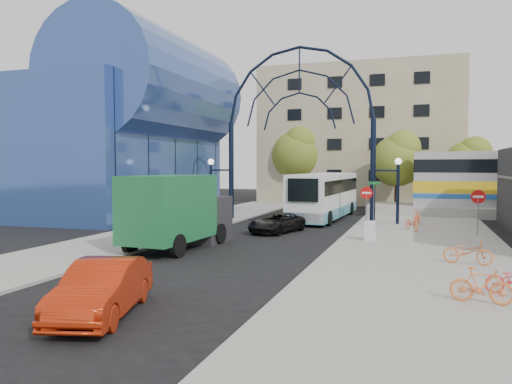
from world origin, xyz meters
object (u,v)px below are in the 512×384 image
(sandwich_board, at_px, (370,228))
(bike_near_b, at_px, (417,217))
(gateway_arch, at_px, (299,98))
(tree_north_a, at_px, (398,158))
(red_sedan, at_px, (102,289))
(tree_north_c, at_px, (470,162))
(green_truck, at_px, (179,212))
(do_not_enter_sign, at_px, (478,201))
(street_name_sign, at_px, (374,194))
(bike_far_b, at_px, (481,286))
(bike_far_a, at_px, (468,252))
(tree_north_b, at_px, (298,152))
(stop_sign, at_px, (366,197))
(city_bus, at_px, (325,195))
(bike_near_a, at_px, (412,223))
(black_suv, at_px, (277,223))

(sandwich_board, relative_size, bike_near_b, 0.61)
(gateway_arch, relative_size, tree_north_a, 1.95)
(sandwich_board, relative_size, red_sedan, 0.23)
(tree_north_c, relative_size, green_truck, 0.93)
(do_not_enter_sign, xyz_separation_m, green_truck, (-13.87, -8.45, -0.24))
(street_name_sign, height_order, tree_north_c, tree_north_c)
(sandwich_board, distance_m, bike_far_b, 11.53)
(red_sedan, bearing_deg, bike_far_a, 29.96)
(green_truck, xyz_separation_m, bike_far_b, (12.48, -6.38, -1.12))
(tree_north_b, height_order, bike_far_a, tree_north_b)
(stop_sign, height_order, sandwich_board, stop_sign)
(city_bus, xyz_separation_m, bike_near_a, (6.28, -6.14, -1.18))
(tree_north_c, distance_m, bike_far_a, 27.30)
(tree_north_c, height_order, bike_near_b, tree_north_c)
(street_name_sign, bearing_deg, sandwich_board, -86.54)
(bike_near_a, relative_size, bike_far_a, 0.93)
(do_not_enter_sign, relative_size, sandwich_board, 2.51)
(black_suv, bearing_deg, street_name_sign, 55.28)
(tree_north_b, bearing_deg, red_sedan, -84.05)
(tree_north_c, relative_size, bike_near_a, 3.88)
(gateway_arch, xyz_separation_m, bike_near_a, (7.54, -3.13, -8.00))
(do_not_enter_sign, xyz_separation_m, city_bus, (-9.74, 7.01, -0.23))
(street_name_sign, distance_m, tree_north_b, 19.81)
(green_truck, bearing_deg, city_bus, 78.31)
(sandwich_board, distance_m, bike_near_a, 5.27)
(sandwich_board, distance_m, black_suv, 6.05)
(tree_north_a, height_order, green_truck, tree_north_a)
(street_name_sign, distance_m, sandwich_board, 6.78)
(bike_near_a, relative_size, bike_near_b, 1.03)
(city_bus, height_order, bike_near_a, city_bus)
(city_bus, xyz_separation_m, black_suv, (-1.24, -8.70, -1.17))
(bike_near_a, xyz_separation_m, bike_far_a, (2.20, -9.88, 0.03))
(street_name_sign, height_order, red_sedan, street_name_sign)
(gateway_arch, distance_m, city_bus, 7.55)
(black_suv, height_order, red_sedan, red_sedan)
(street_name_sign, height_order, black_suv, street_name_sign)
(sandwich_board, xyz_separation_m, tree_north_a, (0.52, 19.95, 3.86))
(do_not_enter_sign, bearing_deg, gateway_arch, 160.01)
(tree_north_c, bearing_deg, city_bus, -134.84)
(bike_near_a, relative_size, bike_far_b, 1.01)
(green_truck, distance_m, black_suv, 7.44)
(black_suv, bearing_deg, bike_far_a, -21.38)
(city_bus, relative_size, bike_far_a, 6.79)
(tree_north_a, bearing_deg, red_sedan, -99.77)
(gateway_arch, bearing_deg, red_sedan, -89.62)
(bike_near_a, bearing_deg, red_sedan, -134.67)
(bike_near_b, bearing_deg, street_name_sign, -140.87)
(street_name_sign, bearing_deg, gateway_arch, 164.93)
(stop_sign, xyz_separation_m, bike_near_b, (3.01, 2.00, -1.38))
(bike_far_a, bearing_deg, do_not_enter_sign, 4.57)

